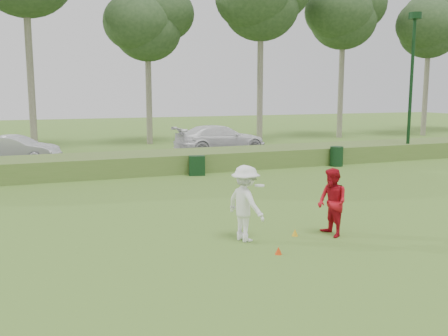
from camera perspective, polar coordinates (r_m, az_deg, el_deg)
name	(u,v)px	position (r m, az deg, el deg)	size (l,w,h in m)	color
ground	(276,236)	(13.83, 6.01, -7.74)	(120.00, 120.00, 0.00)	#457226
reed_strip	(166,162)	(24.79, -6.65, 0.74)	(80.00, 3.00, 0.90)	#4C6D2B
park_road	(145,157)	(29.67, -9.05, 1.21)	(80.00, 6.00, 0.06)	#2D2D2D
lamp_post	(413,60)	(30.40, 20.75, 11.45)	(0.70, 0.70, 8.18)	black
tree_4	(147,24)	(37.45, -8.77, 15.94)	(6.24, 6.24, 11.50)	gray
tree_6	(344,13)	(43.39, 13.50, 16.82)	(7.02, 7.02, 13.50)	gray
tree_7	(430,26)	(47.47, 22.44, 14.79)	(6.50, 6.50, 12.50)	gray
player_white	(246,203)	(13.13, 2.48, -4.05)	(1.09, 1.46, 2.02)	white
player_red	(332,203)	(13.86, 12.26, -3.88)	(0.91, 0.71, 1.86)	#B40F1C
cone_orange	(278,251)	(12.34, 6.24, -9.36)	(0.17, 0.17, 0.19)	red
cone_yellow	(295,233)	(13.88, 8.11, -7.31)	(0.17, 0.17, 0.19)	gold
utility_cabinet	(197,166)	(23.30, -3.12, 0.28)	(0.74, 0.46, 0.92)	black
trash_bin	(336,156)	(26.74, 12.73, 1.31)	(0.68, 0.68, 1.02)	black
car_mid	(16,149)	(28.93, -22.71, 1.97)	(1.57, 4.51, 1.48)	silver
car_right	(220,139)	(31.37, -0.41, 3.35)	(2.38, 5.86, 1.70)	white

